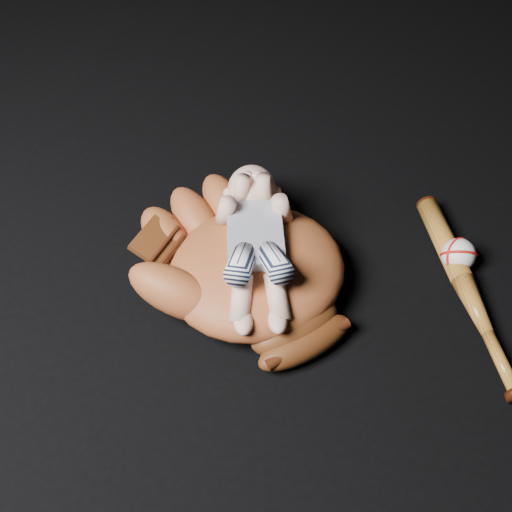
# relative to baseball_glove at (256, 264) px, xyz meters

# --- Properties ---
(baseball_glove) EXTENTS (0.54, 0.57, 0.15)m
(baseball_glove) POSITION_rel_baseball_glove_xyz_m (0.00, 0.00, 0.00)
(baseball_glove) COLOR brown
(baseball_glove) RESTS_ON ground
(newborn_baby) EXTENTS (0.22, 0.37, 0.14)m
(newborn_baby) POSITION_rel_baseball_glove_xyz_m (0.00, 0.00, 0.05)
(newborn_baby) COLOR #D59F89
(newborn_baby) RESTS_ON baseball_glove
(baseball_bat) EXTENTS (0.07, 0.46, 0.04)m
(baseball_bat) POSITION_rel_baseball_glove_xyz_m (0.38, -0.10, -0.05)
(baseball_bat) COLOR #9B5F1E
(baseball_bat) RESTS_ON ground
(baseball) EXTENTS (0.07, 0.07, 0.07)m
(baseball) POSITION_rel_baseball_glove_xyz_m (0.39, -0.03, -0.04)
(baseball) COLOR white
(baseball) RESTS_ON ground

